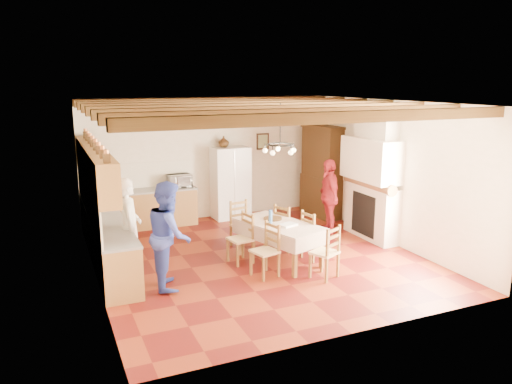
% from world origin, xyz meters
% --- Properties ---
extents(floor, '(6.00, 6.50, 0.02)m').
position_xyz_m(floor, '(0.00, 0.00, -0.01)').
color(floor, '#53110D').
rests_on(floor, ground).
extents(ceiling, '(6.00, 6.50, 0.02)m').
position_xyz_m(ceiling, '(0.00, 0.00, 3.01)').
color(ceiling, white).
rests_on(ceiling, ground).
extents(wall_back, '(6.00, 0.02, 3.00)m').
position_xyz_m(wall_back, '(0.00, 3.26, 1.50)').
color(wall_back, beige).
rests_on(wall_back, ground).
extents(wall_front, '(6.00, 0.02, 3.00)m').
position_xyz_m(wall_front, '(0.00, -3.26, 1.50)').
color(wall_front, beige).
rests_on(wall_front, ground).
extents(wall_left, '(0.02, 6.50, 3.00)m').
position_xyz_m(wall_left, '(-3.01, 0.00, 1.50)').
color(wall_left, beige).
rests_on(wall_left, ground).
extents(wall_right, '(0.02, 6.50, 3.00)m').
position_xyz_m(wall_right, '(3.01, 0.00, 1.50)').
color(wall_right, beige).
rests_on(wall_right, ground).
extents(ceiling_beams, '(6.00, 6.30, 0.16)m').
position_xyz_m(ceiling_beams, '(0.00, 0.00, 2.91)').
color(ceiling_beams, '#39210D').
rests_on(ceiling_beams, ground).
extents(lower_cabinets_left, '(0.60, 4.30, 0.86)m').
position_xyz_m(lower_cabinets_left, '(-2.70, 1.05, 0.43)').
color(lower_cabinets_left, brown).
rests_on(lower_cabinets_left, ground).
extents(lower_cabinets_back, '(2.30, 0.60, 0.86)m').
position_xyz_m(lower_cabinets_back, '(-1.55, 2.95, 0.43)').
color(lower_cabinets_back, brown).
rests_on(lower_cabinets_back, ground).
extents(countertop_left, '(0.62, 4.30, 0.04)m').
position_xyz_m(countertop_left, '(-2.70, 1.05, 0.88)').
color(countertop_left, slate).
rests_on(countertop_left, lower_cabinets_left).
extents(countertop_back, '(2.34, 0.62, 0.04)m').
position_xyz_m(countertop_back, '(-1.55, 2.95, 0.88)').
color(countertop_back, slate).
rests_on(countertop_back, lower_cabinets_back).
extents(backsplash_left, '(0.03, 4.30, 0.60)m').
position_xyz_m(backsplash_left, '(-2.98, 1.05, 1.20)').
color(backsplash_left, silver).
rests_on(backsplash_left, ground).
extents(backsplash_back, '(2.30, 0.03, 0.60)m').
position_xyz_m(backsplash_back, '(-1.55, 3.23, 1.20)').
color(backsplash_back, silver).
rests_on(backsplash_back, ground).
extents(upper_cabinets, '(0.35, 4.20, 0.70)m').
position_xyz_m(upper_cabinets, '(-2.83, 1.05, 1.85)').
color(upper_cabinets, brown).
rests_on(upper_cabinets, ground).
extents(fireplace, '(0.56, 1.60, 2.80)m').
position_xyz_m(fireplace, '(2.72, 0.20, 1.40)').
color(fireplace, beige).
rests_on(fireplace, ground).
extents(wall_picture, '(0.34, 0.03, 0.42)m').
position_xyz_m(wall_picture, '(1.55, 3.23, 1.85)').
color(wall_picture, black).
rests_on(wall_picture, ground).
extents(refrigerator, '(0.92, 0.76, 1.79)m').
position_xyz_m(refrigerator, '(0.55, 3.03, 0.89)').
color(refrigerator, white).
rests_on(refrigerator, floor).
extents(hutch, '(0.65, 1.31, 2.30)m').
position_xyz_m(hutch, '(2.75, 2.23, 1.15)').
color(hutch, '#382512').
rests_on(hutch, floor).
extents(dining_table, '(1.37, 1.91, 0.76)m').
position_xyz_m(dining_table, '(0.31, -0.32, 0.67)').
color(dining_table, beige).
rests_on(dining_table, floor).
extents(chandelier, '(0.47, 0.47, 0.03)m').
position_xyz_m(chandelier, '(0.31, -0.32, 2.25)').
color(chandelier, black).
rests_on(chandelier, ground).
extents(chair_left_near, '(0.49, 0.50, 0.96)m').
position_xyz_m(chair_left_near, '(-0.25, -0.90, 0.48)').
color(chair_left_near, brown).
rests_on(chair_left_near, floor).
extents(chair_left_far, '(0.47, 0.48, 0.96)m').
position_xyz_m(chair_left_far, '(-0.39, -0.09, 0.48)').
color(chair_left_far, brown).
rests_on(chair_left_far, floor).
extents(chair_right_near, '(0.46, 0.48, 0.96)m').
position_xyz_m(chair_right_near, '(1.00, -0.47, 0.48)').
color(chair_right_near, brown).
rests_on(chair_right_near, floor).
extents(chair_right_far, '(0.53, 0.54, 0.96)m').
position_xyz_m(chair_right_far, '(0.75, 0.22, 0.48)').
color(chair_right_far, brown).
rests_on(chair_right_far, floor).
extents(chair_end_near, '(0.55, 0.54, 0.96)m').
position_xyz_m(chair_end_near, '(0.68, -1.36, 0.48)').
color(chair_end_near, brown).
rests_on(chair_end_near, floor).
extents(chair_end_far, '(0.46, 0.44, 0.96)m').
position_xyz_m(chair_end_far, '(-0.01, 0.75, 0.48)').
color(chair_end_far, brown).
rests_on(chair_end_far, floor).
extents(person_man, '(0.50, 0.69, 1.78)m').
position_xyz_m(person_man, '(-2.42, 0.03, 0.89)').
color(person_man, white).
rests_on(person_man, floor).
extents(person_woman_blue, '(0.82, 0.98, 1.80)m').
position_xyz_m(person_woman_blue, '(-1.87, -0.65, 0.90)').
color(person_woman_blue, '#3444A9').
rests_on(person_woman_blue, floor).
extents(person_woman_red, '(0.63, 1.06, 1.69)m').
position_xyz_m(person_woman_red, '(2.13, 0.90, 0.84)').
color(person_woman_red, '#B3232E').
rests_on(person_woman_red, floor).
extents(microwave, '(0.56, 0.40, 0.30)m').
position_xyz_m(microwave, '(-0.75, 2.95, 1.05)').
color(microwave, silver).
rests_on(microwave, countertop_back).
extents(fridge_vase, '(0.29, 0.29, 0.27)m').
position_xyz_m(fridge_vase, '(0.41, 3.03, 1.92)').
color(fridge_vase, '#382512').
rests_on(fridge_vase, refrigerator).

